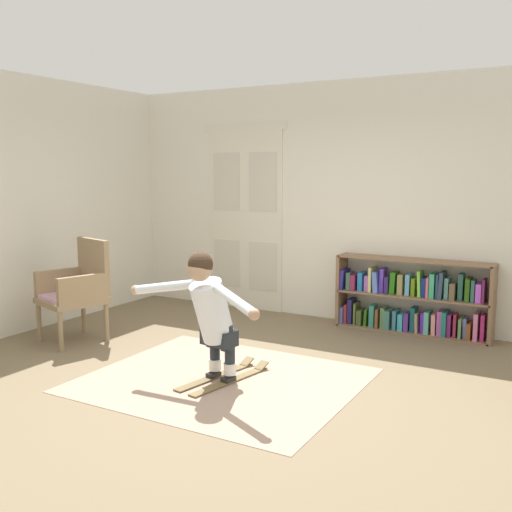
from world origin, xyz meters
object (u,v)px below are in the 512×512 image
(bookshelf, at_px, (412,301))
(wicker_chair, at_px, (78,288))
(person_skier, at_px, (210,308))
(skis_pair, at_px, (225,377))

(bookshelf, bearing_deg, wicker_chair, -145.88)
(person_skier, bearing_deg, wicker_chair, 167.78)
(bookshelf, height_order, wicker_chair, wicker_chair)
(wicker_chair, xyz_separation_m, person_skier, (2.01, -0.43, 0.09))
(wicker_chair, bearing_deg, person_skier, -12.22)
(bookshelf, relative_size, skis_pair, 1.77)
(bookshelf, xyz_separation_m, person_skier, (-1.07, -2.52, 0.30))
(bookshelf, bearing_deg, person_skier, -112.94)
(skis_pair, height_order, person_skier, person_skier)
(bookshelf, distance_m, person_skier, 2.75)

